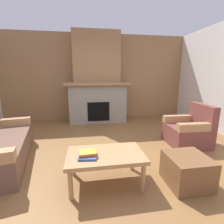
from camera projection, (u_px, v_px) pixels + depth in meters
ground at (110, 162)px, 2.74m from camera, size 9.00×9.00×0.00m
wall_back_wood_panel at (96, 78)px, 5.33m from camera, size 6.00×0.12×2.70m
fireplace at (97, 84)px, 5.01m from camera, size 1.90×0.82×2.70m
armchair at (189, 131)px, 3.41m from camera, size 0.79×0.79×0.85m
coffee_table at (106, 157)px, 2.14m from camera, size 1.00×0.60×0.43m
ottoman at (187, 170)px, 2.16m from camera, size 0.52×0.52×0.40m
book_stack_near_edge at (88, 154)px, 2.04m from camera, size 0.24×0.24×0.06m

